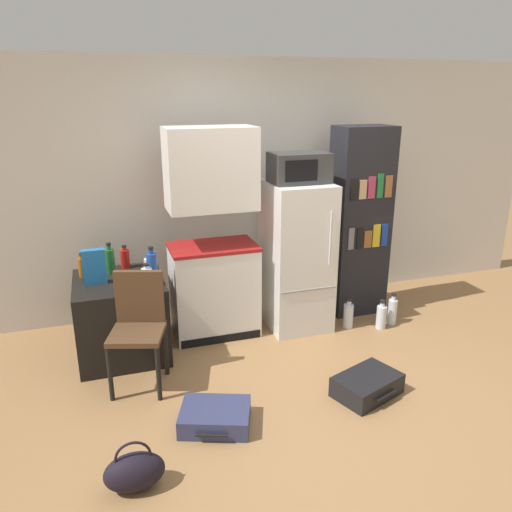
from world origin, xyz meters
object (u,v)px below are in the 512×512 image
object	(u,v)px
bottle_green_tall	(110,261)
refrigerator	(297,256)
bookshelf	(359,222)
water_bottle_middle	(392,311)
bottle_milk_white	(149,265)
water_bottle_front	(348,315)
microwave	(299,168)
bottle_amber_beer	(82,267)
suitcase_large_flat	(367,385)
bottle_blue_soda	(152,265)
side_table	(122,317)
bottle_ketchup_red	(125,258)
water_bottle_back	(381,316)
bottle_clear_short	(147,277)
suitcase_small_flat	(215,417)
cereal_box	(94,267)
chair	(139,319)
handbag	(134,471)
kitchen_hutch	(213,242)
bowl	(123,288)

from	to	relation	value
bottle_green_tall	refrigerator	bearing A→B (deg)	-3.13
bookshelf	bottle_green_tall	distance (m)	2.48
bookshelf	water_bottle_middle	bearing A→B (deg)	-67.20
bottle_milk_white	water_bottle_front	world-z (taller)	bottle_milk_white
microwave	bottle_amber_beer	size ratio (longest dim) A/B	2.45
bottle_amber_beer	suitcase_large_flat	world-z (taller)	bottle_amber_beer
microwave	bottle_blue_soda	xyz separation A→B (m)	(-1.40, -0.14, -0.75)
side_table	bottle_ketchup_red	world-z (taller)	bottle_ketchup_red
bottle_amber_beer	microwave	bearing A→B (deg)	-2.73
water_bottle_back	suitcase_large_flat	bearing A→B (deg)	-126.41
refrigerator	suitcase_large_flat	bearing A→B (deg)	-87.52
bottle_amber_beer	bottle_blue_soda	distance (m)	0.62
water_bottle_front	bottle_clear_short	bearing A→B (deg)	-178.50
bottle_amber_beer	side_table	bearing A→B (deg)	-30.88
side_table	bottle_ketchup_red	bearing A→B (deg)	73.92
bottle_green_tall	bottle_blue_soda	xyz separation A→B (m)	(0.34, -0.24, 0.00)
microwave	suitcase_small_flat	xyz separation A→B (m)	(-1.15, -1.34, -1.51)
bottle_ketchup_red	suitcase_small_flat	xyz separation A→B (m)	(0.45, -1.56, -0.72)
cereal_box	suitcase_large_flat	bearing A→B (deg)	-32.46
bottle_ketchup_red	water_bottle_middle	bearing A→B (deg)	-12.09
bottle_milk_white	bottle_clear_short	distance (m)	0.33
refrigerator	water_bottle_middle	world-z (taller)	refrigerator
bottle_blue_soda	chair	xyz separation A→B (m)	(-0.18, -0.45, -0.28)
side_table	handbag	world-z (taller)	side_table
bottle_ketchup_red	handbag	bearing A→B (deg)	-94.04
kitchen_hutch	bottle_blue_soda	distance (m)	0.63
bottle_milk_white	bottle_clear_short	size ratio (longest dim) A/B	0.84
bottle_ketchup_red	bottle_green_tall	size ratio (longest dim) A/B	0.75
bottle_clear_short	bookshelf	bearing A→B (deg)	10.99
kitchen_hutch	microwave	bearing A→B (deg)	-5.02
side_table	bowl	size ratio (longest dim) A/B	6.06
bookshelf	chair	size ratio (longest dim) A/B	2.10
bottle_green_tall	chair	size ratio (longest dim) A/B	0.31
bottle_amber_beer	suitcase_small_flat	bearing A→B (deg)	-60.19
water_bottle_front	cereal_box	bearing A→B (deg)	176.54
kitchen_hutch	bottle_amber_beer	size ratio (longest dim) A/B	9.07
water_bottle_front	kitchen_hutch	bearing A→B (deg)	166.06
bottle_ketchup_red	suitcase_small_flat	world-z (taller)	bottle_ketchup_red
suitcase_small_flat	suitcase_large_flat	bearing A→B (deg)	20.39
refrigerator	water_bottle_front	world-z (taller)	refrigerator
water_bottle_middle	suitcase_small_flat	bearing A→B (deg)	-153.88
cereal_box	water_bottle_back	size ratio (longest dim) A/B	1.01
bottle_blue_soda	water_bottle_front	xyz separation A→B (m)	(1.87, -0.11, -0.70)
cereal_box	handbag	xyz separation A→B (m)	(0.13, -1.66, -0.73)
refrigerator	cereal_box	size ratio (longest dim) A/B	4.79
chair	handbag	xyz separation A→B (m)	(-0.17, -1.17, -0.43)
water_bottle_back	microwave	bearing A→B (deg)	154.65
kitchen_hutch	water_bottle_middle	distance (m)	1.94
side_table	chair	world-z (taller)	chair
bottle_ketchup_red	water_bottle_front	bearing A→B (deg)	-12.84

